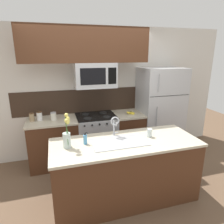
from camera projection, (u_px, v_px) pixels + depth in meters
The scene contains 19 objects.
ground_plane at pixel (108, 184), 3.31m from camera, with size 10.00×10.00×0.00m, color brown.
rear_partition at pixel (106, 92), 4.20m from camera, with size 5.20×0.10×2.60m, color silver.
splash_band at pixel (92, 100), 4.11m from camera, with size 3.09×0.01×0.48m, color #332319.
back_counter_left at pixel (54, 143), 3.78m from camera, with size 0.91×0.65×0.91m.
back_counter_right at pixel (127, 134), 4.19m from camera, with size 0.60×0.65×0.91m.
stove_range at pixel (96, 137), 4.01m from camera, with size 0.76×0.64×0.93m.
microwave at pixel (95, 75), 3.64m from camera, with size 0.74×0.40×0.45m.
upper_cabinet_band at pixel (86, 45), 3.42m from camera, with size 2.21×0.34×0.60m, color #4C2B19.
refrigerator at pixel (159, 111), 4.28m from camera, with size 0.88×0.74×1.81m.
storage_jar_tall at pixel (32, 117), 3.57m from camera, with size 0.09×0.09×0.16m.
storage_jar_medium at pixel (39, 116), 3.61m from camera, with size 0.10×0.10×0.17m.
storage_jar_short at pixel (54, 116), 3.63m from camera, with size 0.10×0.10×0.14m.
banana_bunch at pixel (131, 113), 4.01m from camera, with size 0.19×0.15×0.08m.
island_counter at pixel (125, 170), 2.90m from camera, with size 2.06×0.82×0.91m.
kitchen_sink at pixel (119, 147), 2.77m from camera, with size 0.76×0.43×0.16m.
sink_faucet at pixel (115, 123), 2.89m from camera, with size 0.14×0.14×0.31m.
dish_soap_bottle at pixel (85, 139), 2.67m from camera, with size 0.06×0.05×0.16m.
drinking_glass at pixel (150, 133), 2.90m from camera, with size 0.07×0.07×0.12m.
flower_vase at pixel (67, 137), 2.55m from camera, with size 0.11×0.16×0.47m.
Camera 1 is at (-0.74, -2.73, 2.09)m, focal length 32.00 mm.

